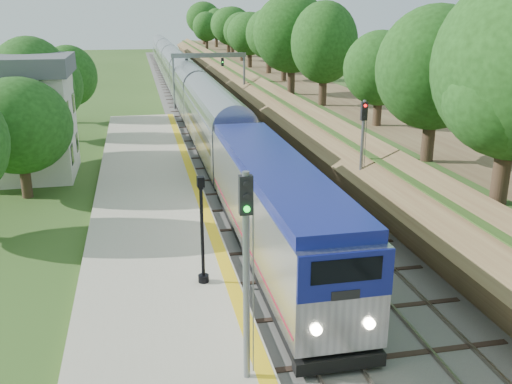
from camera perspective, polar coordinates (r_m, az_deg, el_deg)
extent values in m
cube|color=#4C4944|center=(70.93, -5.54, 9.00)|extent=(9.50, 170.00, 0.12)
cube|color=gray|center=(70.67, -7.76, 9.00)|extent=(0.08, 170.00, 0.16)
cube|color=gray|center=(70.78, -6.58, 9.06)|extent=(0.08, 170.00, 0.16)
cube|color=gray|center=(71.06, -4.50, 9.16)|extent=(0.08, 170.00, 0.16)
cube|color=gray|center=(71.25, -3.34, 9.20)|extent=(0.08, 170.00, 0.16)
cube|color=#ADA58B|center=(27.81, -10.08, -4.97)|extent=(6.40, 68.00, 0.38)
cube|color=gold|center=(27.93, -4.24, -4.21)|extent=(0.55, 68.00, 0.01)
cube|color=brown|center=(72.36, 2.04, 10.39)|extent=(9.00, 170.00, 3.00)
cube|color=brown|center=(71.57, -1.04, 10.16)|extent=(4.47, 170.00, 4.54)
cylinder|color=#332316|center=(71.71, 0.88, 12.60)|extent=(0.60, 0.60, 2.62)
sphere|color=#183B10|center=(71.48, 0.89, 15.44)|extent=(5.70, 5.70, 5.70)
cylinder|color=#332316|center=(120.88, -4.47, 14.67)|extent=(0.60, 0.60, 2.62)
sphere|color=#183B10|center=(120.74, -4.51, 16.36)|extent=(5.70, 5.70, 5.70)
cube|color=beige|center=(41.25, -23.44, 5.97)|extent=(8.00, 6.00, 6.80)
cube|color=#4E5156|center=(40.72, -24.13, 11.47)|extent=(8.60, 6.60, 1.20)
cube|color=black|center=(39.20, -17.90, 3.62)|extent=(0.05, 1.10, 1.30)
cube|color=black|center=(42.69, -17.45, 4.78)|extent=(0.05, 1.10, 1.30)
cube|color=black|center=(38.65, -18.29, 7.65)|extent=(0.05, 1.10, 1.30)
cube|color=black|center=(42.19, -17.80, 8.48)|extent=(0.05, 1.10, 1.30)
cylinder|color=slate|center=(65.28, -8.22, 10.83)|extent=(0.24, 0.24, 6.20)
cylinder|color=slate|center=(66.27, -1.18, 11.11)|extent=(0.24, 0.24, 6.20)
cube|color=slate|center=(65.38, -4.74, 13.47)|extent=(8.40, 0.25, 0.50)
cube|color=black|center=(65.03, -6.95, 12.72)|extent=(0.30, 0.20, 0.90)
cube|color=black|center=(65.50, -3.37, 12.85)|extent=(0.30, 0.20, 0.90)
cylinder|color=#332316|center=(37.52, -21.17, 1.75)|extent=(0.60, 0.60, 2.45)
sphere|color=#183B10|center=(36.80, -21.75, 6.73)|extent=(5.32, 5.32, 5.32)
cylinder|color=#332316|center=(52.97, -18.62, 6.44)|extent=(0.60, 0.60, 2.45)
sphere|color=#183B10|center=(52.47, -18.98, 9.99)|extent=(5.32, 5.32, 5.32)
cube|color=black|center=(25.78, 1.77, -5.64)|extent=(2.72, 17.01, 0.59)
cube|color=#B7BAC1|center=(25.06, 1.81, -1.51)|extent=(2.95, 17.72, 3.35)
cube|color=navy|center=(24.50, 1.86, 2.67)|extent=(2.83, 17.01, 0.43)
cube|color=navy|center=(16.85, 8.98, -8.30)|extent=(2.92, 0.10, 1.48)
cube|color=black|center=(16.73, 9.06, -7.75)|extent=(2.17, 0.06, 0.74)
cube|color=maroon|center=(25.46, 1.79, -3.91)|extent=(2.97, 17.36, 0.10)
cube|color=#B7BAC1|center=(43.52, -4.16, 6.33)|extent=(2.95, 19.69, 3.84)
cube|color=#B7BAC1|center=(63.41, -6.68, 9.87)|extent=(2.95, 19.69, 3.84)
cube|color=#B7BAC1|center=(83.49, -8.02, 11.71)|extent=(2.95, 19.69, 3.84)
cube|color=#B7BAC1|center=(103.66, -8.84, 12.83)|extent=(2.95, 19.69, 3.84)
cube|color=#B7BAC1|center=(123.86, -9.40, 13.59)|extent=(2.95, 19.69, 3.84)
cylinder|color=black|center=(23.23, -5.26, -8.59)|extent=(0.44, 0.44, 0.30)
cylinder|color=black|center=(22.44, -5.40, -4.18)|extent=(0.14, 0.14, 3.86)
cube|color=black|center=(21.74, -5.56, 1.03)|extent=(0.29, 0.29, 0.40)
cube|color=silver|center=(21.74, -5.56, 1.03)|extent=(0.21, 0.21, 0.30)
cylinder|color=slate|center=(16.25, -0.98, -8.78)|extent=(0.20, 0.20, 6.36)
cube|color=black|center=(15.28, -1.02, -0.30)|extent=(0.37, 0.24, 1.10)
cylinder|color=#0CE526|center=(15.15, -0.92, -0.47)|extent=(0.18, 0.07, 0.18)
cylinder|color=slate|center=(31.67, 10.51, 3.54)|extent=(0.18, 0.18, 6.13)
cube|color=black|center=(31.16, 10.76, 7.95)|extent=(0.34, 0.22, 0.99)
cylinder|color=#FF0C0C|center=(31.04, 10.85, 7.90)|extent=(0.16, 0.06, 0.16)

